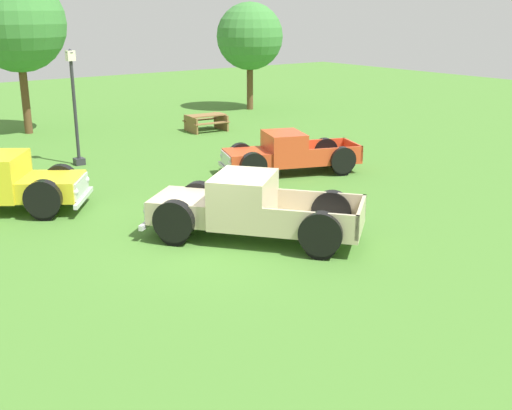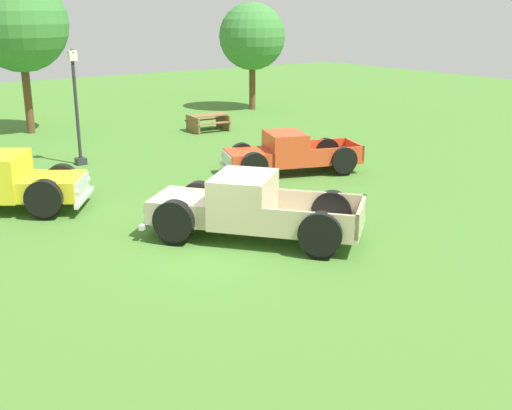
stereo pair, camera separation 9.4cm
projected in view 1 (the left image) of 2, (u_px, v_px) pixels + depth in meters
The scene contains 8 objects.
ground_plane at pixel (218, 243), 15.81m from camera, with size 80.00×80.00×0.00m, color #477A2D.
pickup_truck_foreground at pixel (241, 208), 15.93m from camera, with size 4.86×5.39×1.65m.
pickup_truck_behind_left at pixel (282, 154), 22.19m from camera, with size 5.11×3.29×1.47m.
pickup_truck_behind_right at pixel (1, 184), 18.10m from camera, with size 5.48×4.65×1.65m.
lamp_post_near at pixel (75, 105), 23.03m from camera, with size 0.36×0.36×4.23m.
picnic_table at pixel (206, 120), 30.09m from camera, with size 1.94×1.66×0.78m.
oak_tree_west at pixel (17, 24), 28.18m from camera, with size 4.28×4.28×7.07m.
oak_tree_center at pixel (250, 37), 35.48m from camera, with size 3.72×3.72×5.95m.
Camera 1 is at (-8.07, -12.46, 5.59)m, focal length 44.51 mm.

